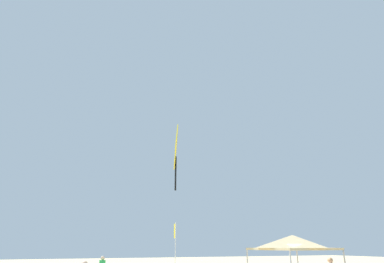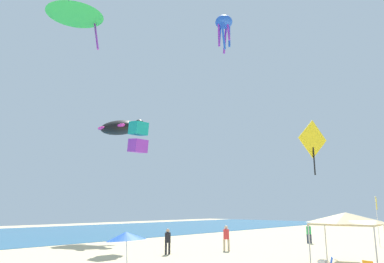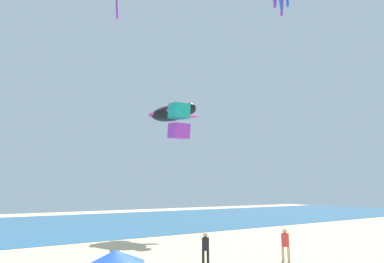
{
  "view_description": "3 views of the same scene",
  "coord_description": "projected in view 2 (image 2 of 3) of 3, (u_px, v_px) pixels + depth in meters",
  "views": [
    {
      "loc": [
        -14.12,
        11.4,
        2.43
      ],
      "look_at": [
        -1.63,
        6.23,
        6.98
      ],
      "focal_mm": 31.72,
      "sensor_mm": 36.0,
      "label": 1
    },
    {
      "loc": [
        -21.17,
        -7.19,
        3.19
      ],
      "look_at": [
        -1.63,
        10.7,
        8.84
      ],
      "focal_mm": 33.35,
      "sensor_mm": 36.0,
      "label": 2
    },
    {
      "loc": [
        -13.97,
        -3.72,
        4.09
      ],
      "look_at": [
        -1.63,
        15.38,
        8.17
      ],
      "focal_mm": 30.23,
      "sensor_mm": 36.0,
      "label": 3
    }
  ],
  "objects": [
    {
      "name": "person_watching_sky",
      "position": [
        226.0,
        236.0,
        26.91
      ],
      "size": [
        0.44,
        0.44,
        1.84
      ],
      "rotation": [
        0.0,
        0.0,
        2.15
      ],
      "color": "#C6B28C",
      "rests_on": "ground"
    },
    {
      "name": "beach_umbrella",
      "position": [
        126.0,
        236.0,
        17.76
      ],
      "size": [
        2.03,
        2.04,
        2.09
      ],
      "color": "silver",
      "rests_on": "ground"
    },
    {
      "name": "person_kite_handler",
      "position": [
        168.0,
        239.0,
        24.88
      ],
      "size": [
        0.46,
        0.41,
        1.72
      ],
      "rotation": [
        0.0,
        0.0,
        3.05
      ],
      "color": "black",
      "rests_on": "ground"
    },
    {
      "name": "ocean_strip",
      "position": [
        41.0,
        233.0,
        44.17
      ],
      "size": [
        120.0,
        29.66,
        0.02
      ],
      "primitive_type": "cube",
      "color": "#28668E",
      "rests_on": "ground"
    },
    {
      "name": "kite_turtle_black",
      "position": [
        121.0,
        128.0,
        39.63
      ],
      "size": [
        5.45,
        5.69,
        2.32
      ],
      "rotation": [
        0.0,
        0.0,
        5.07
      ],
      "color": "black"
    },
    {
      "name": "kite_delta_green",
      "position": [
        76.0,
        11.0,
        26.53
      ],
      "size": [
        4.83,
        4.85,
        3.31
      ],
      "rotation": [
        0.0,
        0.0,
        2.96
      ],
      "color": "green"
    },
    {
      "name": "kite_box_teal",
      "position": [
        138.0,
        137.0,
        31.15
      ],
      "size": [
        1.33,
        1.44,
        2.81
      ],
      "rotation": [
        0.0,
        0.0,
        6.24
      ],
      "color": "teal"
    },
    {
      "name": "canopy_tent",
      "position": [
        346.0,
        219.0,
        20.01
      ],
      "size": [
        3.36,
        3.67,
        2.92
      ],
      "rotation": [
        0.0,
        0.0,
        0.1
      ],
      "color": "#B7B7BC",
      "rests_on": "ground"
    },
    {
      "name": "banner_flag",
      "position": [
        377.0,
        216.0,
        29.77
      ],
      "size": [
        0.36,
        0.06,
        4.17
      ],
      "color": "silver",
      "rests_on": "ground"
    },
    {
      "name": "person_by_tent",
      "position": [
        309.0,
        232.0,
        32.35
      ],
      "size": [
        0.42,
        0.42,
        1.76
      ],
      "rotation": [
        0.0,
        0.0,
        5.61
      ],
      "color": "#33384C",
      "rests_on": "ground"
    },
    {
      "name": "kite_diamond_yellow",
      "position": [
        313.0,
        141.0,
        27.93
      ],
      "size": [
        2.86,
        1.06,
        4.31
      ],
      "rotation": [
        0.0,
        0.0,
        2.74
      ],
      "color": "yellow"
    },
    {
      "name": "kite_octopus_blue",
      "position": [
        224.0,
        24.0,
        36.63
      ],
      "size": [
        1.75,
        1.75,
        3.89
      ],
      "rotation": [
        0.0,
        0.0,
        1.55
      ],
      "color": "blue"
    }
  ]
}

